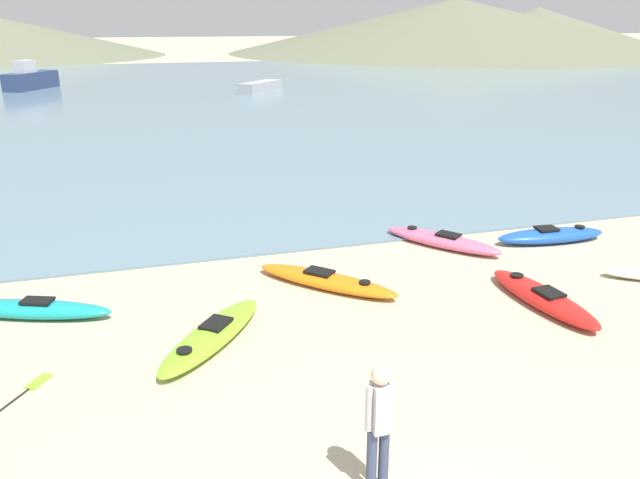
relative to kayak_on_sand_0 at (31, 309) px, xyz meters
The scene contains 12 objects.
bay_water 37.18m from the kayak_on_sand_0, 82.92° to the left, with size 160.00×70.00×0.06m, color slate.
far_hill_midright 101.73m from the kayak_on_sand_0, 57.41° to the left, with size 74.67×74.67×8.44m, color #6B7056.
far_hill_right 110.32m from the kayak_on_sand_0, 50.51° to the left, with size 45.67×45.67×7.13m, color #6B7056.
kayak_on_sand_0 is the anchor object (origin of this frame).
kayak_on_sand_1 12.09m from the kayak_on_sand_0, ahead, with size 2.94×0.96×0.40m.
kayak_on_sand_2 5.79m from the kayak_on_sand_0, ahead, with size 2.76×2.84×0.34m.
kayak_on_sand_4 9.36m from the kayak_on_sand_0, ahead, with size 2.39×2.89×0.37m.
kayak_on_sand_6 9.91m from the kayak_on_sand_0, 13.72° to the right, with size 1.01×3.01×0.36m.
kayak_on_sand_7 3.73m from the kayak_on_sand_0, 31.98° to the right, with size 2.49×2.85×0.32m.
person_near_foreground 7.75m from the kayak_on_sand_0, 53.58° to the right, with size 0.35×0.23×1.71m.
moored_boat_0 37.91m from the kayak_on_sand_0, 71.81° to the left, with size 4.03×4.23×0.77m.
moored_boat_2 43.47m from the kayak_on_sand_0, 96.80° to the left, with size 3.81×5.21×2.23m.
Camera 1 is at (-2.40, -3.95, 5.36)m, focal length 35.00 mm.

